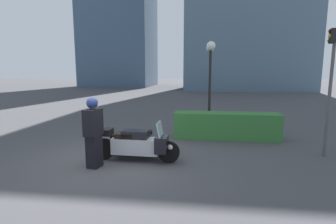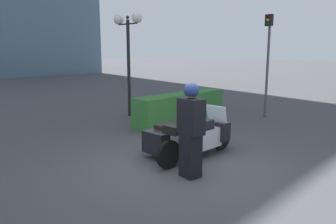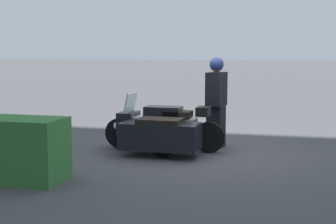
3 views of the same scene
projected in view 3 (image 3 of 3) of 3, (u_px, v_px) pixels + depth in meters
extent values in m
plane|color=#424244|center=(199.00, 150.00, 10.31)|extent=(160.00, 160.00, 0.00)
cylinder|color=black|center=(120.00, 133.00, 10.57)|extent=(0.62, 0.11, 0.61)
cylinder|color=black|center=(209.00, 137.00, 10.05)|extent=(0.62, 0.11, 0.61)
cylinder|color=black|center=(163.00, 144.00, 9.68)|extent=(0.48, 0.11, 0.48)
cube|color=#B7B7BC|center=(163.00, 129.00, 10.29)|extent=(1.33, 0.46, 0.45)
cube|color=black|center=(163.00, 112.00, 10.25)|extent=(0.73, 0.42, 0.24)
cube|color=black|center=(178.00, 114.00, 10.17)|extent=(0.54, 0.42, 0.12)
cube|color=black|center=(128.00, 123.00, 10.48)|extent=(0.33, 0.58, 0.44)
cube|color=silver|center=(131.00, 102.00, 10.42)|extent=(0.13, 0.55, 0.40)
sphere|color=white|center=(118.00, 125.00, 10.56)|extent=(0.18, 0.18, 0.18)
cube|color=black|center=(160.00, 136.00, 9.68)|extent=(1.50, 0.69, 0.50)
sphere|color=black|center=(129.00, 133.00, 9.85)|extent=(0.48, 0.47, 0.48)
cube|color=black|center=(160.00, 121.00, 9.64)|extent=(0.83, 0.57, 0.09)
cube|color=black|center=(203.00, 111.00, 10.02)|extent=(0.25, 0.39, 0.18)
cube|color=black|center=(216.00, 126.00, 10.62)|extent=(0.37, 0.40, 0.87)
cube|color=black|center=(216.00, 89.00, 10.52)|extent=(0.39, 0.55, 0.69)
sphere|color=tan|center=(217.00, 67.00, 10.46)|extent=(0.23, 0.23, 0.23)
sphere|color=navy|center=(217.00, 64.00, 10.46)|extent=(0.29, 0.29, 0.29)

